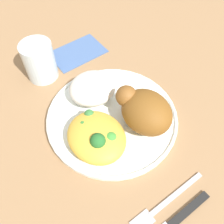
{
  "coord_description": "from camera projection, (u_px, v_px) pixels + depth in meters",
  "views": [
    {
      "loc": [
        -0.21,
        0.16,
        0.39
      ],
      "look_at": [
        0.0,
        0.0,
        0.02
      ],
      "focal_mm": 39.47,
      "sensor_mm": 36.0,
      "label": 1
    }
  ],
  "objects": [
    {
      "name": "mac_cheese_with_broccoli",
      "position": [
        97.0,
        136.0,
        0.41
      ],
      "size": [
        0.11,
        0.09,
        0.04
      ],
      "color": "gold",
      "rests_on": "plate"
    },
    {
      "name": "rice_pile",
      "position": [
        94.0,
        87.0,
        0.47
      ],
      "size": [
        0.08,
        0.09,
        0.04
      ],
      "primitive_type": "ellipsoid",
      "color": "silver",
      "rests_on": "plate"
    },
    {
      "name": "ground_plane",
      "position": [
        112.0,
        119.0,
        0.47
      ],
      "size": [
        2.0,
        2.0,
        0.0
      ],
      "primitive_type": "plane",
      "color": "#99724D"
    },
    {
      "name": "napkin",
      "position": [
        78.0,
        52.0,
        0.58
      ],
      "size": [
        0.08,
        0.12,
        0.0
      ],
      "primitive_type": "cube",
      "rotation": [
        0.0,
        0.0,
        -0.02
      ],
      "color": "#47669E",
      "rests_on": "ground_plane"
    },
    {
      "name": "fork",
      "position": [
        165.0,
        203.0,
        0.38
      ],
      "size": [
        0.02,
        0.14,
        0.01
      ],
      "color": "#B2B2B7",
      "rests_on": "ground_plane"
    },
    {
      "name": "roasted_chicken",
      "position": [
        144.0,
        110.0,
        0.43
      ],
      "size": [
        0.11,
        0.08,
        0.07
      ],
      "color": "brown",
      "rests_on": "plate"
    },
    {
      "name": "plate",
      "position": [
        112.0,
        117.0,
        0.47
      ],
      "size": [
        0.25,
        0.25,
        0.01
      ],
      "color": "white",
      "rests_on": "ground_plane"
    },
    {
      "name": "water_glass",
      "position": [
        39.0,
        61.0,
        0.51
      ],
      "size": [
        0.06,
        0.06,
        0.08
      ],
      "primitive_type": "cylinder",
      "color": "silver",
      "rests_on": "ground_plane"
    }
  ]
}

